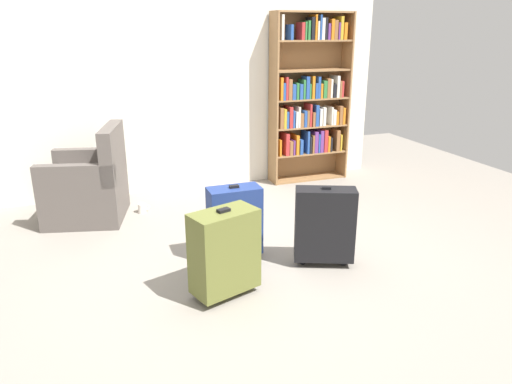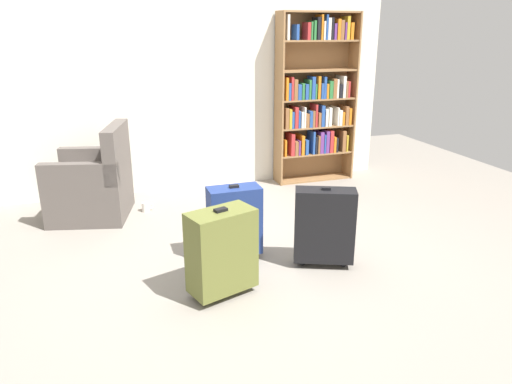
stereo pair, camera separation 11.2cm
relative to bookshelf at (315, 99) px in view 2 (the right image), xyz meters
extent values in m
plane|color=gray|center=(-1.38, -2.00, -0.98)|extent=(7.86, 7.86, 0.00)
cube|color=silver|center=(-1.38, 0.19, 0.32)|extent=(4.49, 0.10, 2.60)
cube|color=olive|center=(-0.46, -0.01, -0.01)|extent=(0.02, 0.27, 1.94)
cube|color=olive|center=(0.46, -0.01, -0.01)|extent=(0.02, 0.27, 1.94)
cube|color=olive|center=(0.00, 0.11, -0.01)|extent=(0.94, 0.02, 1.94)
cube|color=olive|center=(0.00, -0.01, -0.97)|extent=(0.90, 0.25, 0.02)
cube|color=olive|center=(0.00, -0.01, -0.65)|extent=(0.90, 0.25, 0.02)
cube|color=olive|center=(0.00, -0.01, -0.32)|extent=(0.90, 0.25, 0.02)
cube|color=olive|center=(0.00, -0.01, 0.00)|extent=(0.90, 0.25, 0.02)
cube|color=olive|center=(0.00, -0.01, 0.32)|extent=(0.90, 0.25, 0.02)
cube|color=olive|center=(0.00, -0.01, 0.65)|extent=(0.90, 0.25, 0.02)
cube|color=olive|center=(0.00, -0.01, 0.95)|extent=(0.90, 0.25, 0.02)
cube|color=orange|center=(-0.41, -0.04, -0.54)|extent=(0.02, 0.19, 0.19)
cube|color=#B22D2D|center=(-0.32, -0.03, -0.51)|extent=(0.04, 0.21, 0.26)
cube|color=brown|center=(-0.27, -0.03, -0.55)|extent=(0.04, 0.21, 0.17)
cube|color=#66337F|center=(-0.23, -0.02, -0.55)|extent=(0.02, 0.22, 0.17)
cube|color=orange|center=(-0.19, -0.02, -0.52)|extent=(0.04, 0.22, 0.23)
cube|color=#264C99|center=(-0.14, -0.02, -0.55)|extent=(0.04, 0.22, 0.17)
cube|color=#264C99|center=(-0.05, -0.04, -0.50)|extent=(0.03, 0.19, 0.27)
cube|color=black|center=(-0.02, -0.05, -0.54)|extent=(0.02, 0.16, 0.20)
cube|color=brown|center=(0.02, -0.03, -0.53)|extent=(0.02, 0.22, 0.22)
cube|color=#66337F|center=(0.05, -0.02, -0.51)|extent=(0.04, 0.22, 0.26)
cube|color=#264C99|center=(0.09, -0.04, -0.52)|extent=(0.02, 0.19, 0.22)
cube|color=#66337F|center=(0.13, -0.05, -0.51)|extent=(0.04, 0.18, 0.26)
cube|color=#B22D2D|center=(0.18, -0.05, -0.50)|extent=(0.04, 0.18, 0.26)
cube|color=orange|center=(0.22, -0.03, -0.54)|extent=(0.03, 0.20, 0.19)
cube|color=black|center=(0.25, -0.06, -0.55)|extent=(0.02, 0.15, 0.17)
cube|color=brown|center=(0.35, -0.05, -0.51)|extent=(0.04, 0.17, 0.25)
cube|color=gold|center=(0.39, -0.06, -0.54)|extent=(0.02, 0.15, 0.20)
cube|color=brown|center=(-0.40, -0.05, -0.20)|extent=(0.04, 0.17, 0.24)
cube|color=gold|center=(-0.36, -0.04, -0.20)|extent=(0.03, 0.19, 0.22)
cube|color=#264C99|center=(-0.32, -0.05, -0.22)|extent=(0.03, 0.17, 0.19)
cube|color=#B22D2D|center=(-0.28, -0.03, -0.19)|extent=(0.04, 0.20, 0.24)
cube|color=#264C99|center=(-0.25, -0.03, -0.21)|extent=(0.02, 0.20, 0.20)
cube|color=silver|center=(-0.21, -0.02, -0.22)|extent=(0.03, 0.22, 0.19)
cube|color=silver|center=(-0.18, -0.04, -0.19)|extent=(0.02, 0.19, 0.24)
cube|color=brown|center=(-0.14, -0.02, -0.23)|extent=(0.04, 0.23, 0.16)
cube|color=#264C99|center=(-0.10, -0.06, -0.22)|extent=(0.03, 0.15, 0.19)
cube|color=brown|center=(-0.07, -0.03, -0.22)|extent=(0.03, 0.21, 0.19)
cube|color=#B22D2D|center=(-0.03, -0.04, -0.18)|extent=(0.02, 0.19, 0.26)
cube|color=brown|center=(0.01, -0.06, -0.23)|extent=(0.03, 0.15, 0.17)
cube|color=#264C99|center=(0.05, -0.06, -0.19)|extent=(0.04, 0.15, 0.24)
cube|color=silver|center=(0.10, -0.02, -0.21)|extent=(0.03, 0.22, 0.20)
cube|color=silver|center=(0.15, -0.03, -0.21)|extent=(0.03, 0.20, 0.22)
cube|color=silver|center=(0.25, -0.02, -0.21)|extent=(0.02, 0.22, 0.21)
cube|color=silver|center=(0.28, -0.03, -0.22)|extent=(0.04, 0.20, 0.18)
cube|color=orange|center=(0.32, -0.02, -0.23)|extent=(0.03, 0.22, 0.16)
cube|color=brown|center=(0.36, -0.02, -0.20)|extent=(0.04, 0.22, 0.22)
cube|color=orange|center=(0.41, -0.05, -0.22)|extent=(0.03, 0.16, 0.20)
cube|color=orange|center=(-0.40, -0.04, 0.14)|extent=(0.03, 0.18, 0.25)
cube|color=#264C99|center=(-0.37, -0.06, 0.10)|extent=(0.03, 0.16, 0.19)
cube|color=#B22D2D|center=(-0.34, -0.03, 0.14)|extent=(0.03, 0.21, 0.25)
cube|color=brown|center=(-0.30, -0.04, 0.12)|extent=(0.04, 0.20, 0.23)
cube|color=#264C99|center=(-0.25, -0.06, 0.09)|extent=(0.04, 0.15, 0.17)
cube|color=#2D7238|center=(-0.21, -0.02, 0.10)|extent=(0.03, 0.22, 0.18)
cube|color=#264C99|center=(-0.16, -0.04, 0.10)|extent=(0.04, 0.20, 0.17)
cube|color=#2D7238|center=(-0.13, -0.05, 0.12)|extent=(0.03, 0.17, 0.22)
cube|color=#264C99|center=(-0.08, -0.06, 0.14)|extent=(0.04, 0.16, 0.25)
cube|color=#2D7238|center=(-0.05, -0.06, 0.10)|extent=(0.02, 0.15, 0.17)
cube|color=orange|center=(-0.01, -0.04, 0.14)|extent=(0.03, 0.18, 0.25)
cube|color=#264C99|center=(0.03, -0.03, 0.10)|extent=(0.03, 0.21, 0.18)
cube|color=#264C99|center=(0.06, -0.05, 0.13)|extent=(0.03, 0.17, 0.25)
cube|color=orange|center=(0.09, -0.03, 0.09)|extent=(0.03, 0.21, 0.17)
cube|color=#2D7238|center=(0.14, -0.03, 0.11)|extent=(0.04, 0.21, 0.20)
cube|color=brown|center=(0.19, -0.03, 0.12)|extent=(0.04, 0.20, 0.22)
cube|color=silver|center=(0.22, -0.04, 0.12)|extent=(0.02, 0.19, 0.21)
cube|color=black|center=(0.26, -0.05, 0.09)|extent=(0.03, 0.17, 0.16)
cube|color=silver|center=(0.31, -0.03, 0.13)|extent=(0.03, 0.22, 0.25)
cube|color=brown|center=(0.34, -0.04, 0.10)|extent=(0.02, 0.18, 0.19)
cube|color=#B22D2D|center=(0.37, -0.05, 0.10)|extent=(0.02, 0.17, 0.19)
cube|color=silver|center=(-0.41, -0.03, 0.79)|extent=(0.03, 0.20, 0.26)
cube|color=#264C99|center=(-0.30, -0.05, 0.74)|extent=(0.03, 0.16, 0.16)
cube|color=#B22D2D|center=(-0.16, -0.05, 0.75)|extent=(0.04, 0.17, 0.18)
cube|color=#2D7238|center=(-0.13, -0.06, 0.75)|extent=(0.02, 0.15, 0.19)
cube|color=#2D7238|center=(-0.09, -0.02, 0.76)|extent=(0.03, 0.22, 0.20)
cube|color=black|center=(-0.05, -0.05, 0.77)|extent=(0.04, 0.17, 0.24)
cube|color=orange|center=(-0.01, -0.04, 0.79)|extent=(0.02, 0.18, 0.26)
cube|color=silver|center=(0.02, -0.05, 0.75)|extent=(0.02, 0.16, 0.20)
cube|color=#264C99|center=(0.05, -0.04, 0.79)|extent=(0.02, 0.20, 0.26)
cube|color=silver|center=(0.08, -0.03, 0.77)|extent=(0.04, 0.20, 0.23)
cube|color=black|center=(0.12, -0.02, 0.77)|extent=(0.02, 0.23, 0.23)
cube|color=#66337F|center=(0.15, -0.06, 0.74)|extent=(0.03, 0.15, 0.17)
cube|color=orange|center=(0.20, -0.05, 0.77)|extent=(0.04, 0.16, 0.22)
cube|color=brown|center=(0.24, -0.03, 0.76)|extent=(0.04, 0.21, 0.21)
cube|color=#66337F|center=(0.28, -0.04, 0.75)|extent=(0.02, 0.19, 0.18)
cube|color=gold|center=(0.31, -0.03, 0.78)|extent=(0.03, 0.20, 0.25)
cube|color=orange|center=(0.36, -0.05, 0.75)|extent=(0.04, 0.16, 0.18)
cube|color=#59514C|center=(-2.58, -0.44, -0.78)|extent=(0.85, 0.85, 0.40)
cube|color=gray|center=(-2.58, -0.44, -0.54)|extent=(0.69, 0.63, 0.08)
cube|color=#59514C|center=(-2.30, -0.51, -0.33)|extent=(0.29, 0.71, 0.50)
cube|color=#59514C|center=(-2.50, -0.15, -0.47)|extent=(0.70, 0.27, 0.22)
cube|color=#59514C|center=(-2.65, -0.73, -0.47)|extent=(0.70, 0.27, 0.22)
cylinder|color=white|center=(-2.06, -0.49, -0.93)|extent=(0.08, 0.08, 0.10)
torus|color=white|center=(-2.01, -0.49, -0.93)|extent=(0.06, 0.01, 0.06)
cube|color=black|center=(-0.88, -2.10, -0.64)|extent=(0.49, 0.34, 0.57)
cube|color=black|center=(-0.88, -2.10, -0.35)|extent=(0.07, 0.06, 0.02)
cylinder|color=black|center=(-1.02, -2.04, -0.95)|extent=(0.07, 0.07, 0.05)
cylinder|color=black|center=(-0.73, -2.16, -0.95)|extent=(0.07, 0.07, 0.05)
cube|color=navy|center=(-1.49, -1.76, -0.66)|extent=(0.41, 0.20, 0.55)
cube|color=black|center=(-1.49, -1.76, -0.37)|extent=(0.07, 0.04, 0.02)
cylinder|color=black|center=(-1.64, -1.76, -0.95)|extent=(0.05, 0.05, 0.05)
cylinder|color=black|center=(-1.35, -1.76, -0.95)|extent=(0.05, 0.05, 0.05)
cube|color=brown|center=(-1.73, -2.28, -0.64)|extent=(0.50, 0.36, 0.57)
cube|color=black|center=(-1.73, -2.28, -0.35)|extent=(0.10, 0.07, 0.02)
cylinder|color=black|center=(-1.88, -2.33, -0.95)|extent=(0.06, 0.06, 0.05)
cylinder|color=black|center=(-1.58, -2.23, -0.95)|extent=(0.06, 0.06, 0.05)
camera|label=1|loc=(-2.54, -5.10, 0.78)|focal=33.68mm
camera|label=2|loc=(-2.44, -5.14, 0.78)|focal=33.68mm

